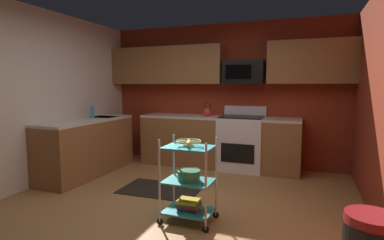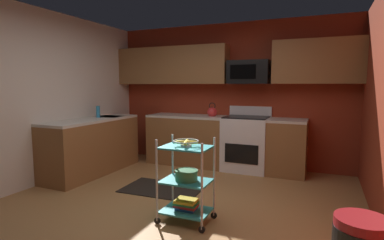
% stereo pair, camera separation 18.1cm
% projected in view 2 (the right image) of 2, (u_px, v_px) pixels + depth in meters
% --- Properties ---
extents(floor, '(4.40, 4.80, 0.04)m').
position_uv_depth(floor, '(168.00, 212.00, 3.65)').
color(floor, '#A87542').
rests_on(floor, ground).
extents(wall_back, '(4.52, 0.06, 2.60)m').
position_uv_depth(wall_back, '(229.00, 95.00, 5.72)').
color(wall_back, maroon).
rests_on(wall_back, ground).
extents(wall_left, '(0.06, 4.80, 2.60)m').
position_uv_depth(wall_left, '(29.00, 98.00, 4.38)').
color(wall_left, silver).
rests_on(wall_left, ground).
extents(counter_run, '(3.62, 2.42, 0.92)m').
position_uv_depth(counter_run, '(173.00, 143.00, 5.37)').
color(counter_run, brown).
rests_on(counter_run, ground).
extents(oven_range, '(0.76, 0.65, 1.10)m').
position_uv_depth(oven_range, '(246.00, 143.00, 5.34)').
color(oven_range, white).
rests_on(oven_range, ground).
extents(upper_cabinets, '(4.40, 0.33, 0.70)m').
position_uv_depth(upper_cabinets, '(221.00, 64.00, 5.51)').
color(upper_cabinets, brown).
extents(microwave, '(0.70, 0.39, 0.40)m').
position_uv_depth(microwave, '(249.00, 72.00, 5.30)').
color(microwave, black).
extents(rolling_cart, '(0.58, 0.39, 0.91)m').
position_uv_depth(rolling_cart, '(186.00, 181.00, 3.30)').
color(rolling_cart, silver).
rests_on(rolling_cart, ground).
extents(fruit_bowl, '(0.27, 0.27, 0.07)m').
position_uv_depth(fruit_bowl, '(186.00, 142.00, 3.25)').
color(fruit_bowl, silver).
rests_on(fruit_bowl, rolling_cart).
extents(mixing_bowl_large, '(0.25, 0.25, 0.11)m').
position_uv_depth(mixing_bowl_large, '(186.00, 175.00, 3.29)').
color(mixing_bowl_large, '#387F4C').
rests_on(mixing_bowl_large, rolling_cart).
extents(book_stack, '(0.25, 0.20, 0.12)m').
position_uv_depth(book_stack, '(186.00, 204.00, 3.33)').
color(book_stack, '#1E4C8C').
rests_on(book_stack, rolling_cart).
extents(kettle, '(0.21, 0.18, 0.26)m').
position_uv_depth(kettle, '(212.00, 112.00, 5.53)').
color(kettle, red).
rests_on(kettle, counter_run).
extents(dish_soap_bottle, '(0.06, 0.06, 0.20)m').
position_uv_depth(dish_soap_bottle, '(98.00, 112.00, 5.31)').
color(dish_soap_bottle, '#2D8CBF').
rests_on(dish_soap_bottle, counter_run).
extents(floor_rug, '(1.12, 0.74, 0.01)m').
position_uv_depth(floor_rug, '(162.00, 189.00, 4.38)').
color(floor_rug, black).
rests_on(floor_rug, ground).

